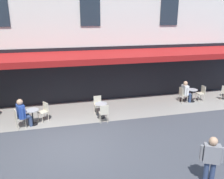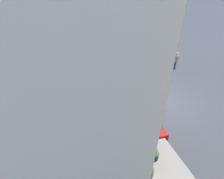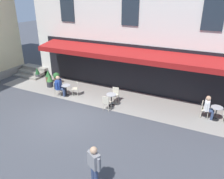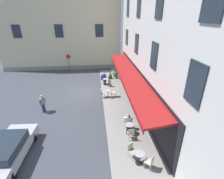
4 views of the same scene
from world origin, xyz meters
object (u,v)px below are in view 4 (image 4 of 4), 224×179
object	(u,v)px
cafe_table_mid_terrace	(108,93)
cafe_chair_cream_facing_street	(102,93)
cafe_chair_cream_corner_right	(103,79)
cafe_chair_cream_under_awning	(150,161)
potted_plant_by_steps	(110,75)
potted_plant_entrance_left	(115,73)
cafe_table_near_entrance	(105,81)
potted_plant_mid_terrace	(116,75)
cafe_chair_cream_near_door	(131,149)
cafe_chair_cream_corner_left	(109,82)
cafe_table_streetside	(129,128)
cafe_chair_cream_kerbside	(114,92)
seated_patron_in_white	(128,122)
potted_plant_under_sign	(115,70)
seated_companion_in_blue	(104,78)
parked_car_silver	(8,150)
cafe_chair_cream_back_row	(131,133)
cafe_chair_cream_by_window	(127,121)
walking_pedestrian_in_grey	(43,102)
cafe_table_far_end	(139,157)
no_parking_sign	(69,59)

from	to	relation	value
cafe_table_mid_terrace	cafe_chair_cream_facing_street	world-z (taller)	cafe_chair_cream_facing_street
cafe_chair_cream_corner_right	cafe_chair_cream_under_awning	distance (m)	12.64
cafe_chair_cream_facing_street	potted_plant_by_steps	distance (m)	5.44
cafe_chair_cream_facing_street	potted_plant_entrance_left	bearing A→B (deg)	-18.80
cafe_table_near_entrance	potted_plant_mid_terrace	size ratio (longest dim) A/B	0.92
cafe_chair_cream_facing_street	cafe_chair_cream_near_door	distance (m)	7.83
cafe_table_mid_terrace	cafe_chair_cream_under_awning	distance (m)	8.79
cafe_table_mid_terrace	cafe_chair_cream_corner_left	bearing A→B (deg)	-6.54
cafe_table_near_entrance	cafe_table_streetside	world-z (taller)	same
cafe_table_near_entrance	cafe_table_mid_terrace	xyz separation A→B (m)	(-3.26, -0.05, 0.00)
cafe_chair_cream_kerbside	seated_patron_in_white	bearing A→B (deg)	-175.99
cafe_chair_cream_corner_left	potted_plant_by_steps	bearing A→B (deg)	-9.06
cafe_chair_cream_corner_right	cafe_table_streetside	world-z (taller)	cafe_chair_cream_corner_right
cafe_chair_cream_under_awning	potted_plant_under_sign	size ratio (longest dim) A/B	1.02
seated_companion_in_blue	parked_car_silver	world-z (taller)	seated_companion_in_blue
cafe_chair_cream_kerbside	cafe_chair_cream_back_row	xyz separation A→B (m)	(-6.34, -0.36, 0.00)
cafe_chair_cream_facing_street	cafe_chair_cream_kerbside	bearing A→B (deg)	-87.75
cafe_table_mid_terrace	cafe_chair_cream_near_door	xyz separation A→B (m)	(-7.71, -0.71, 0.06)
cafe_table_streetside	cafe_chair_cream_by_window	size ratio (longest dim) A/B	0.82
cafe_chair_cream_near_door	walking_pedestrian_in_grey	xyz separation A→B (m)	(5.56, 6.35, 0.39)
cafe_chair_cream_facing_street	walking_pedestrian_in_grey	bearing A→B (deg)	113.30
cafe_table_near_entrance	seated_companion_in_blue	bearing A→B (deg)	20.13
cafe_chair_cream_back_row	cafe_chair_cream_corner_left	bearing A→B (deg)	4.29
cafe_chair_cream_under_awning	potted_plant_entrance_left	bearing A→B (deg)	0.46
potted_plant_mid_terrace	cafe_table_far_end	bearing A→B (deg)	178.15
cafe_table_mid_terrace	cafe_chair_cream_facing_street	distance (m)	0.63
cafe_table_near_entrance	potted_plant_by_steps	world-z (taller)	potted_plant_by_steps
potted_plant_mid_terrace	cafe_chair_cream_kerbside	bearing A→B (deg)	170.72
cafe_chair_cream_kerbside	cafe_table_mid_terrace	bearing A→B (deg)	94.23
cafe_chair_cream_back_row	walking_pedestrian_in_grey	size ratio (longest dim) A/B	0.57
walking_pedestrian_in_grey	potted_plant_under_sign	xyz separation A→B (m)	(9.47, -7.29, -0.50)
cafe_table_streetside	walking_pedestrian_in_grey	bearing A→B (deg)	62.18
cafe_chair_cream_kerbside	no_parking_sign	xyz separation A→B (m)	(8.80, 5.48, 1.25)
cafe_chair_cream_by_window	seated_companion_in_blue	world-z (taller)	seated_companion_in_blue
walking_pedestrian_in_grey	parked_car_silver	distance (m)	5.09
cafe_chair_cream_facing_street	cafe_chair_cream_corner_left	bearing A→B (deg)	-19.03
cafe_chair_cream_corner_right	cafe_chair_cream_by_window	size ratio (longest dim) A/B	1.00
cafe_chair_cream_corner_left	seated_patron_in_white	distance (m)	8.02
cafe_chair_cream_kerbside	parked_car_silver	distance (m)	9.97
cafe_chair_cream_near_door	potted_plant_by_steps	xyz separation A→B (m)	(12.98, -0.01, -0.11)
cafe_chair_cream_facing_street	potted_plant_under_sign	size ratio (longest dim) A/B	1.02
cafe_chair_cream_corner_right	no_parking_sign	size ratio (longest dim) A/B	0.35
cafe_chair_cream_near_door	cafe_chair_cream_corner_left	bearing A→B (deg)	2.17
cafe_table_mid_terrace	cafe_chair_cream_facing_street	xyz separation A→B (m)	(-0.00, 0.63, 0.06)
cafe_table_far_end	cafe_chair_cream_corner_right	bearing A→B (deg)	6.18
cafe_table_mid_terrace	potted_plant_under_sign	bearing A→B (deg)	-12.75
cafe_chair_cream_back_row	cafe_chair_cream_under_awning	xyz separation A→B (m)	(-2.36, -0.54, 0.00)
cafe_chair_cream_by_window	cafe_table_near_entrance	bearing A→B (deg)	7.19
cafe_chair_cream_back_row	no_parking_sign	world-z (taller)	no_parking_sign
cafe_table_mid_terrace	cafe_chair_cream_under_awning	bearing A→B (deg)	-170.00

